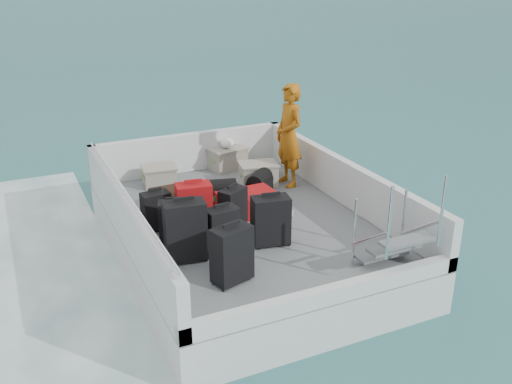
# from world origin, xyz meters

# --- Properties ---
(ground) EXTENTS (160.00, 160.00, 0.00)m
(ground) POSITION_xyz_m (0.00, 0.00, 0.00)
(ground) COLOR #175253
(ground) RESTS_ON ground
(ferry_hull) EXTENTS (3.60, 5.00, 0.60)m
(ferry_hull) POSITION_xyz_m (0.00, 0.00, 0.30)
(ferry_hull) COLOR silver
(ferry_hull) RESTS_ON ground
(deck) EXTENTS (3.30, 4.70, 0.02)m
(deck) POSITION_xyz_m (0.00, 0.00, 0.61)
(deck) COLOR slate
(deck) RESTS_ON ferry_hull
(deck_fittings) EXTENTS (3.60, 5.00, 0.90)m
(deck_fittings) POSITION_xyz_m (0.35, -0.32, 0.99)
(deck_fittings) COLOR silver
(deck_fittings) RESTS_ON deck
(suitcase_0) EXTENTS (0.56, 0.36, 0.80)m
(suitcase_0) POSITION_xyz_m (-1.15, -0.80, 1.02)
(suitcase_0) COLOR black
(suitcase_0) RESTS_ON deck
(suitcase_1) EXTENTS (0.45, 0.35, 0.60)m
(suitcase_1) POSITION_xyz_m (-1.14, -0.27, 0.92)
(suitcase_1) COLOR black
(suitcase_1) RESTS_ON deck
(suitcase_2) EXTENTS (0.41, 0.26, 0.57)m
(suitcase_2) POSITION_xyz_m (-1.25, 0.23, 0.90)
(suitcase_2) COLOR black
(suitcase_2) RESTS_ON deck
(suitcase_3) EXTENTS (0.53, 0.40, 0.72)m
(suitcase_3) POSITION_xyz_m (-0.83, -1.55, 0.98)
(suitcase_3) COLOR black
(suitcase_3) RESTS_ON deck
(suitcase_4) EXTENTS (0.46, 0.31, 0.63)m
(suitcase_4) POSITION_xyz_m (-0.66, -0.82, 0.94)
(suitcase_4) COLOR black
(suitcase_4) RESTS_ON deck
(suitcase_5) EXTENTS (0.53, 0.37, 0.68)m
(suitcase_5) POSITION_xyz_m (-0.75, 0.04, 0.96)
(suitcase_5) COLOR #970E0B
(suitcase_5) RESTS_ON deck
(suitcase_6) EXTENTS (0.54, 0.38, 0.69)m
(suitcase_6) POSITION_xyz_m (0.02, -0.86, 0.96)
(suitcase_6) COLOR black
(suitcase_6) RESTS_ON deck
(suitcase_7) EXTENTS (0.47, 0.40, 0.57)m
(suitcase_7) POSITION_xyz_m (-0.21, -0.11, 0.91)
(suitcase_7) COLOR black
(suitcase_7) RESTS_ON deck
(suitcase_8) EXTENTS (0.88, 0.60, 0.34)m
(suitcase_8) POSITION_xyz_m (0.16, 0.20, 0.79)
(suitcase_8) COLOR #970E0B
(suitcase_8) RESTS_ON deck
(duffel_0) EXTENTS (0.59, 0.32, 0.32)m
(duffel_0) POSITION_xyz_m (-0.88, 0.81, 0.78)
(duffel_0) COLOR black
(duffel_0) RESTS_ON deck
(duffel_1) EXTENTS (0.57, 0.42, 0.32)m
(duffel_1) POSITION_xyz_m (-0.09, 0.71, 0.78)
(duffel_1) COLOR black
(duffel_1) RESTS_ON deck
(duffel_2) EXTENTS (0.55, 0.54, 0.32)m
(duffel_2) POSITION_xyz_m (0.63, 0.77, 0.78)
(duffel_2) COLOR black
(duffel_2) RESTS_ON deck
(crate_0) EXTENTS (0.57, 0.43, 0.32)m
(crate_0) POSITION_xyz_m (-0.73, 1.87, 0.78)
(crate_0) COLOR gray
(crate_0) RESTS_ON deck
(crate_1) EXTENTS (0.54, 0.39, 0.32)m
(crate_1) POSITION_xyz_m (-0.73, 1.95, 0.78)
(crate_1) COLOR gray
(crate_1) RESTS_ON deck
(crate_2) EXTENTS (0.70, 0.55, 0.38)m
(crate_2) POSITION_xyz_m (0.65, 2.20, 0.81)
(crate_2) COLOR gray
(crate_2) RESTS_ON deck
(crate_3) EXTENTS (0.68, 0.53, 0.37)m
(crate_3) POSITION_xyz_m (0.82, 1.22, 0.80)
(crate_3) COLOR gray
(crate_3) RESTS_ON deck
(yellow_bag) EXTENTS (0.28, 0.26, 0.22)m
(yellow_bag) POSITION_xyz_m (1.26, 1.59, 0.73)
(yellow_bag) COLOR gold
(yellow_bag) RESTS_ON deck
(white_bag) EXTENTS (0.24, 0.24, 0.18)m
(white_bag) POSITION_xyz_m (0.65, 2.20, 1.09)
(white_bag) COLOR white
(white_bag) RESTS_ON crate_2
(passenger) EXTENTS (0.43, 0.66, 1.75)m
(passenger) POSITION_xyz_m (1.30, 1.04, 1.49)
(passenger) COLOR orange
(passenger) RESTS_ON deck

